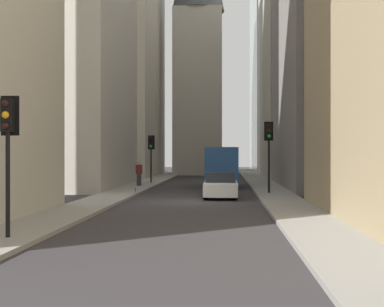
{
  "coord_description": "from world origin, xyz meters",
  "views": [
    {
      "loc": [
        -26.65,
        -1.66,
        2.44
      ],
      "look_at": [
        12.63,
        0.79,
        2.41
      ],
      "focal_mm": 50.32,
      "sensor_mm": 36.0,
      "label": 1
    }
  ],
  "objects_px": {
    "sedan_white": "(221,186)",
    "traffic_light_midblock": "(269,140)",
    "traffic_light_foreground": "(8,133)",
    "pedestrian": "(139,172)",
    "traffic_light_far_junction": "(151,148)",
    "discarded_bottle": "(135,190)",
    "delivery_truck": "(222,167)"
  },
  "relations": [
    {
      "from": "pedestrian",
      "to": "traffic_light_far_junction",
      "type": "bearing_deg",
      "value": -4.72
    },
    {
      "from": "delivery_truck",
      "to": "pedestrian",
      "type": "distance_m",
      "value": 5.95
    },
    {
      "from": "traffic_light_far_junction",
      "to": "pedestrian",
      "type": "xyz_separation_m",
      "value": [
        -3.88,
        0.32,
        -1.76
      ]
    },
    {
      "from": "traffic_light_midblock",
      "to": "discarded_bottle",
      "type": "xyz_separation_m",
      "value": [
        0.34,
        7.86,
        -2.93
      ]
    },
    {
      "from": "pedestrian",
      "to": "delivery_truck",
      "type": "bearing_deg",
      "value": -81.09
    },
    {
      "from": "traffic_light_far_junction",
      "to": "discarded_bottle",
      "type": "height_order",
      "value": "traffic_light_far_junction"
    },
    {
      "from": "sedan_white",
      "to": "traffic_light_midblock",
      "type": "xyz_separation_m",
      "value": [
        1.96,
        -2.77,
        2.51
      ]
    },
    {
      "from": "sedan_white",
      "to": "traffic_light_foreground",
      "type": "relative_size",
      "value": 1.11
    },
    {
      "from": "sedan_white",
      "to": "discarded_bottle",
      "type": "height_order",
      "value": "sedan_white"
    },
    {
      "from": "delivery_truck",
      "to": "discarded_bottle",
      "type": "xyz_separation_m",
      "value": [
        -7.05,
        5.09,
        -1.21
      ]
    },
    {
      "from": "sedan_white",
      "to": "discarded_bottle",
      "type": "bearing_deg",
      "value": 65.71
    },
    {
      "from": "pedestrian",
      "to": "discarded_bottle",
      "type": "xyz_separation_m",
      "value": [
        -6.14,
        -0.77,
        -0.84
      ]
    },
    {
      "from": "delivery_truck",
      "to": "traffic_light_far_junction",
      "type": "distance_m",
      "value": 6.43
    },
    {
      "from": "traffic_light_midblock",
      "to": "traffic_light_far_junction",
      "type": "xyz_separation_m",
      "value": [
        10.35,
        8.32,
        -0.33
      ]
    },
    {
      "from": "delivery_truck",
      "to": "traffic_light_midblock",
      "type": "relative_size",
      "value": 1.56
    },
    {
      "from": "traffic_light_foreground",
      "to": "sedan_white",
      "type": "bearing_deg",
      "value": -20.72
    },
    {
      "from": "traffic_light_midblock",
      "to": "traffic_light_far_junction",
      "type": "height_order",
      "value": "traffic_light_midblock"
    },
    {
      "from": "sedan_white",
      "to": "traffic_light_midblock",
      "type": "relative_size",
      "value": 1.04
    },
    {
      "from": "sedan_white",
      "to": "traffic_light_foreground",
      "type": "distance_m",
      "value": 16.22
    },
    {
      "from": "traffic_light_midblock",
      "to": "discarded_bottle",
      "type": "relative_size",
      "value": 15.3
    },
    {
      "from": "traffic_light_far_junction",
      "to": "pedestrian",
      "type": "bearing_deg",
      "value": 175.28
    },
    {
      "from": "traffic_light_foreground",
      "to": "discarded_bottle",
      "type": "xyz_separation_m",
      "value": [
        17.31,
        -0.59,
        -2.74
      ]
    },
    {
      "from": "delivery_truck",
      "to": "discarded_bottle",
      "type": "height_order",
      "value": "delivery_truck"
    },
    {
      "from": "traffic_light_midblock",
      "to": "discarded_bottle",
      "type": "distance_m",
      "value": 8.4
    },
    {
      "from": "traffic_light_far_junction",
      "to": "sedan_white",
      "type": "bearing_deg",
      "value": -155.76
    },
    {
      "from": "traffic_light_far_junction",
      "to": "discarded_bottle",
      "type": "xyz_separation_m",
      "value": [
        -10.01,
        -0.45,
        -2.6
      ]
    },
    {
      "from": "traffic_light_midblock",
      "to": "traffic_light_far_junction",
      "type": "relative_size",
      "value": 1.12
    },
    {
      "from": "traffic_light_foreground",
      "to": "traffic_light_far_junction",
      "type": "distance_m",
      "value": 27.32
    },
    {
      "from": "traffic_light_midblock",
      "to": "traffic_light_foreground",
      "type": "bearing_deg",
      "value": 153.52
    },
    {
      "from": "traffic_light_foreground",
      "to": "pedestrian",
      "type": "distance_m",
      "value": 23.52
    },
    {
      "from": "delivery_truck",
      "to": "pedestrian",
      "type": "relative_size",
      "value": 3.72
    },
    {
      "from": "sedan_white",
      "to": "pedestrian",
      "type": "distance_m",
      "value": 10.28
    }
  ]
}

